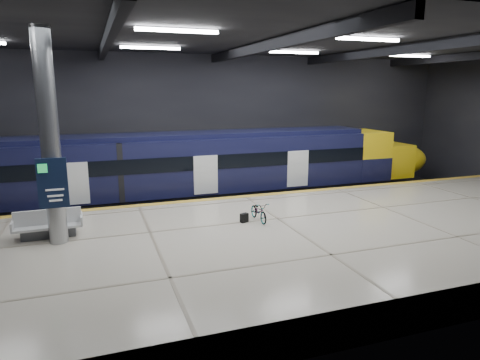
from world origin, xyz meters
name	(u,v)px	position (x,y,z in m)	size (l,w,h in m)	color
ground	(268,237)	(0.00, 0.00, 0.00)	(30.00, 30.00, 0.00)	black
room_shell	(270,99)	(0.00, 0.00, 5.72)	(30.10, 16.10, 8.05)	black
platform	(295,244)	(0.00, -2.50, 0.55)	(30.00, 11.00, 1.10)	beige
safety_strip	(245,196)	(0.00, 2.75, 1.11)	(30.00, 0.40, 0.01)	gold
rails	(228,203)	(0.00, 5.50, 0.08)	(30.00, 1.52, 0.16)	gray
train	(176,170)	(-2.79, 5.50, 2.06)	(29.40, 2.84, 3.79)	black
bench	(49,227)	(-8.35, -0.35, 1.45)	(2.24, 0.94, 0.98)	#595B60
bicycle	(259,211)	(-0.83, -1.03, 1.48)	(0.50, 1.44, 0.76)	#99999E
pannier_bag	(244,218)	(-1.43, -1.03, 1.28)	(0.30, 0.18, 0.35)	black
info_column	(50,142)	(-8.00, -1.03, 4.46)	(0.90, 0.78, 6.90)	#9EA0A5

